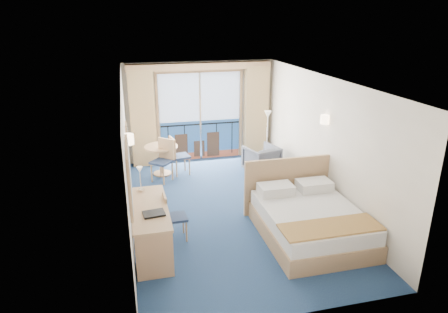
# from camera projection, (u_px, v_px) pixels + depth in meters

# --- Properties ---
(floor) EXTENTS (6.50, 6.50, 0.00)m
(floor) POSITION_uv_depth(u_px,v_px,m) (230.00, 209.00, 8.37)
(floor) COLOR navy
(floor) RESTS_ON ground
(room_walls) EXTENTS (4.04, 6.54, 2.72)m
(room_walls) POSITION_uv_depth(u_px,v_px,m) (230.00, 127.00, 7.77)
(room_walls) COLOR silver
(room_walls) RESTS_ON ground
(balcony_door) EXTENTS (2.36, 0.03, 2.52)m
(balcony_door) POSITION_uv_depth(u_px,v_px,m) (200.00, 119.00, 10.93)
(balcony_door) COLOR navy
(balcony_door) RESTS_ON room_walls
(curtain_left) EXTENTS (0.65, 0.22, 2.55)m
(curtain_left) POSITION_uv_depth(u_px,v_px,m) (143.00, 119.00, 10.40)
(curtain_left) COLOR tan
(curtain_left) RESTS_ON room_walls
(curtain_right) EXTENTS (0.65, 0.22, 2.55)m
(curtain_right) POSITION_uv_depth(u_px,v_px,m) (256.00, 113.00, 11.10)
(curtain_right) COLOR tan
(curtain_right) RESTS_ON room_walls
(pelmet) EXTENTS (3.80, 0.25, 0.18)m
(pelmet) POSITION_uv_depth(u_px,v_px,m) (200.00, 66.00, 10.34)
(pelmet) COLOR tan
(pelmet) RESTS_ON room_walls
(mirror) EXTENTS (0.05, 1.25, 0.95)m
(mirror) POSITION_uv_depth(u_px,v_px,m) (129.00, 175.00, 6.04)
(mirror) COLOR tan
(mirror) RESTS_ON room_walls
(wall_print) EXTENTS (0.04, 0.42, 0.52)m
(wall_print) POSITION_uv_depth(u_px,v_px,m) (127.00, 136.00, 7.80)
(wall_print) COLOR tan
(wall_print) RESTS_ON room_walls
(sconce_left) EXTENTS (0.18, 0.18, 0.18)m
(sconce_left) POSITION_uv_depth(u_px,v_px,m) (128.00, 139.00, 6.77)
(sconce_left) COLOR #FFDCB2
(sconce_left) RESTS_ON room_walls
(sconce_right) EXTENTS (0.18, 0.18, 0.18)m
(sconce_right) POSITION_uv_depth(u_px,v_px,m) (325.00, 119.00, 8.05)
(sconce_right) COLOR #FFDCB2
(sconce_right) RESTS_ON room_walls
(bed) EXTENTS (1.85, 2.20, 1.16)m
(bed) POSITION_uv_depth(u_px,v_px,m) (309.00, 219.00, 7.26)
(bed) COLOR tan
(bed) RESTS_ON ground
(nightstand) EXTENTS (0.41, 0.39, 0.53)m
(nightstand) POSITION_uv_depth(u_px,v_px,m) (305.00, 186.00, 8.82)
(nightstand) COLOR tan
(nightstand) RESTS_ON ground
(phone) EXTENTS (0.20, 0.18, 0.07)m
(phone) POSITION_uv_depth(u_px,v_px,m) (306.00, 174.00, 8.70)
(phone) COLOR beige
(phone) RESTS_ON nightstand
(armchair) EXTENTS (0.95, 0.96, 0.71)m
(armchair) POSITION_uv_depth(u_px,v_px,m) (261.00, 159.00, 10.22)
(armchair) COLOR #424750
(armchair) RESTS_ON ground
(floor_lamp) EXTENTS (0.20, 0.20, 1.47)m
(floor_lamp) POSITION_uv_depth(u_px,v_px,m) (267.00, 124.00, 10.53)
(floor_lamp) COLOR silver
(floor_lamp) RESTS_ON ground
(desk) EXTENTS (0.60, 1.74, 0.82)m
(desk) POSITION_uv_depth(u_px,v_px,m) (153.00, 240.00, 6.35)
(desk) COLOR tan
(desk) RESTS_ON ground
(desk_chair) EXTENTS (0.41, 0.40, 0.90)m
(desk_chair) POSITION_uv_depth(u_px,v_px,m) (171.00, 214.00, 7.08)
(desk_chair) COLOR #212F4E
(desk_chair) RESTS_ON ground
(folder) EXTENTS (0.37, 0.29, 0.03)m
(folder) POSITION_uv_depth(u_px,v_px,m) (154.00, 214.00, 6.40)
(folder) COLOR black
(folder) RESTS_ON desk
(desk_lamp) EXTENTS (0.12, 0.12, 0.45)m
(desk_lamp) POSITION_uv_depth(u_px,v_px,m) (140.00, 174.00, 7.15)
(desk_lamp) COLOR silver
(desk_lamp) RESTS_ON desk
(round_table) EXTENTS (0.83, 0.83, 0.75)m
(round_table) POSITION_uv_depth(u_px,v_px,m) (161.00, 153.00, 10.02)
(round_table) COLOR tan
(round_table) RESTS_ON ground
(table_chair_a) EXTENTS (0.51, 0.50, 0.98)m
(table_chair_a) POSITION_uv_depth(u_px,v_px,m) (177.00, 154.00, 10.01)
(table_chair_a) COLOR #212F4E
(table_chair_a) RESTS_ON ground
(table_chair_b) EXTENTS (0.63, 0.63, 1.03)m
(table_chair_b) POSITION_uv_depth(u_px,v_px,m) (164.00, 158.00, 9.66)
(table_chair_b) COLOR #212F4E
(table_chair_b) RESTS_ON ground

